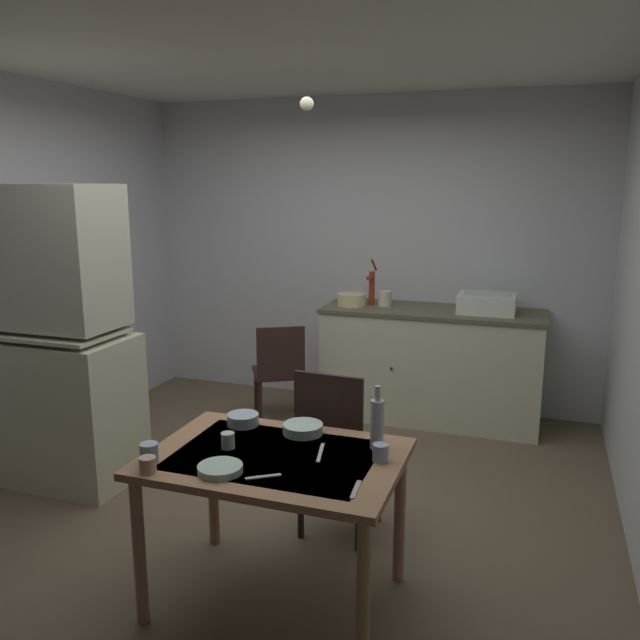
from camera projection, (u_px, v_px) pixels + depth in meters
name	position (u px, v px, depth m)	size (l,w,h in m)	color
ground_plane	(275.00, 504.00, 3.99)	(5.21, 5.21, 0.00)	brown
wall_back	(368.00, 253.00, 5.70)	(4.10, 0.10, 2.66)	silver
ceiling_slab	(268.00, 34.00, 3.42)	(4.10, 4.31, 0.10)	silver
hutch_cabinet	(54.00, 346.00, 4.17)	(0.98, 0.58, 1.93)	beige
counter_cabinet	(431.00, 365.00, 5.33)	(1.78, 0.64, 0.93)	beige
sink_basin	(487.00, 303.00, 5.08)	(0.44, 0.34, 0.15)	white
hand_pump	(372.00, 285.00, 5.41)	(0.05, 0.27, 0.39)	maroon
mixing_bowl_counter	(352.00, 300.00, 5.39)	(0.24, 0.24, 0.10)	beige
stoneware_crock	(385.00, 299.00, 5.36)	(0.11, 0.11, 0.13)	beige
dining_table	(275.00, 474.00, 2.95)	(1.15, 0.81, 0.73)	#9D724F
chair_far_side	(336.00, 451.00, 3.53)	(0.43, 0.43, 0.97)	black
chair_by_counter	(279.00, 371.00, 5.22)	(0.55, 0.55, 0.84)	black
serving_bowl_wide	(303.00, 429.00, 3.17)	(0.20, 0.20, 0.05)	#ADD1C1
soup_bowl_small	(220.00, 469.00, 2.75)	(0.19, 0.19, 0.03)	#ADD1C1
sauce_dish	(243.00, 419.00, 3.28)	(0.16, 0.16, 0.06)	#9EB2C6
mug_tall	(228.00, 440.00, 2.99)	(0.06, 0.06, 0.07)	#ADD1C1
teacup_cream	(380.00, 453.00, 2.86)	(0.07, 0.07, 0.08)	#9EB2C6
mug_dark	(149.00, 453.00, 2.84)	(0.08, 0.08, 0.09)	#9EB2C6
teacup_mint	(148.00, 465.00, 2.75)	(0.07, 0.07, 0.07)	tan
glass_bottle	(377.00, 423.00, 2.97)	(0.06, 0.06, 0.30)	#B7BCC1
table_knife	(320.00, 453.00, 2.94)	(0.21, 0.02, 0.01)	silver
teaspoon_near_bowl	(356.00, 489.00, 2.59)	(0.16, 0.02, 0.01)	beige
teaspoon_by_cup	(263.00, 477.00, 2.70)	(0.15, 0.02, 0.01)	beige
pendant_bulb	(307.00, 104.00, 3.73)	(0.08, 0.08, 0.08)	#F9EFCC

